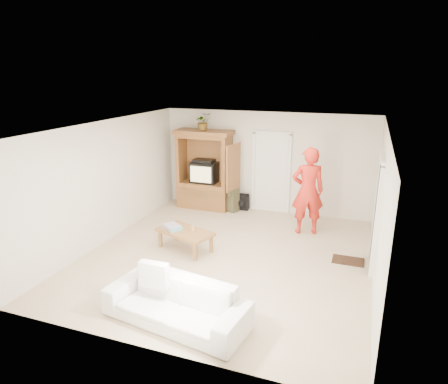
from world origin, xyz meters
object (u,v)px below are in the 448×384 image
Objects in this scene: armoire at (205,175)px; sofa at (176,303)px; coffee_table at (185,233)px; man at (308,191)px.

armoire reaches higher than sofa.
armoire is 0.97× the size of sofa.
armoire is at bearing 123.65° from coffee_table.
armoire is 5.27m from sofa.
coffee_table is (0.65, -2.67, -0.54)m from armoire.
coffee_table is (-0.94, 2.32, 0.06)m from sofa.
sofa is at bearing -72.29° from armoire.
man is (2.85, -0.88, 0.09)m from armoire.
armoire is at bearing -36.53° from man.
sofa is at bearing 53.59° from man.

